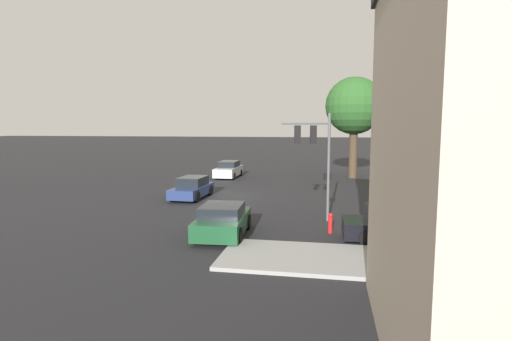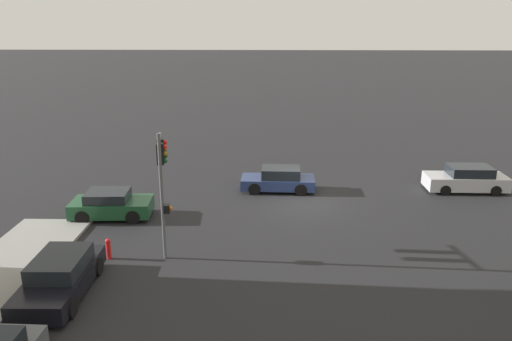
{
  "view_description": "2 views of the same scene",
  "coord_description": "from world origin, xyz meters",
  "px_view_note": "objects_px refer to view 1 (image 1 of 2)",
  "views": [
    {
      "loc": [
        26.31,
        6.97,
        4.79
      ],
      "look_at": [
        3.69,
        2.85,
        2.22
      ],
      "focal_mm": 28.0,
      "sensor_mm": 36.0,
      "label": 1
    },
    {
      "loc": [
        1.72,
        26.12,
        9.69
      ],
      "look_at": [
        2.41,
        1.99,
        2.42
      ],
      "focal_mm": 35.0,
      "sensor_mm": 36.0,
      "label": 2
    }
  ],
  "objects_px": {
    "parked_car_0": "(400,226)",
    "crossing_car_0": "(229,170)",
    "crossing_car_1": "(223,221)",
    "traffic_signal": "(314,147)",
    "crossing_car_2": "(192,188)",
    "street_tree": "(354,107)",
    "fire_hydrant": "(330,222)"
  },
  "relations": [
    {
      "from": "traffic_signal",
      "to": "crossing_car_1",
      "type": "relative_size",
      "value": 1.32
    },
    {
      "from": "parked_car_0",
      "to": "crossing_car_0",
      "type": "bearing_deg",
      "value": 121.04
    },
    {
      "from": "street_tree",
      "to": "fire_hydrant",
      "type": "bearing_deg",
      "value": -5.98
    },
    {
      "from": "street_tree",
      "to": "crossing_car_2",
      "type": "distance_m",
      "value": 17.88
    },
    {
      "from": "fire_hydrant",
      "to": "crossing_car_0",
      "type": "bearing_deg",
      "value": -153.05
    },
    {
      "from": "fire_hydrant",
      "to": "parked_car_0",
      "type": "bearing_deg",
      "value": 72.89
    },
    {
      "from": "crossing_car_1",
      "to": "traffic_signal",
      "type": "bearing_deg",
      "value": -49.77
    },
    {
      "from": "crossing_car_1",
      "to": "parked_car_0",
      "type": "distance_m",
      "value": 7.48
    },
    {
      "from": "crossing_car_0",
      "to": "parked_car_0",
      "type": "distance_m",
      "value": 22.82
    },
    {
      "from": "crossing_car_0",
      "to": "crossing_car_1",
      "type": "relative_size",
      "value": 1.13
    },
    {
      "from": "crossing_car_1",
      "to": "crossing_car_0",
      "type": "bearing_deg",
      "value": 10.19
    },
    {
      "from": "traffic_signal",
      "to": "fire_hydrant",
      "type": "height_order",
      "value": "traffic_signal"
    },
    {
      "from": "crossing_car_2",
      "to": "street_tree",
      "type": "bearing_deg",
      "value": 139.93
    },
    {
      "from": "traffic_signal",
      "to": "parked_car_0",
      "type": "bearing_deg",
      "value": -141.14
    },
    {
      "from": "traffic_signal",
      "to": "crossing_car_2",
      "type": "xyz_separation_m",
      "value": [
        -5.05,
        -8.2,
        -3.07
      ]
    },
    {
      "from": "crossing_car_1",
      "to": "street_tree",
      "type": "bearing_deg",
      "value": -20.82
    },
    {
      "from": "crossing_car_2",
      "to": "crossing_car_0",
      "type": "bearing_deg",
      "value": -177.18
    },
    {
      "from": "fire_hydrant",
      "to": "crossing_car_1",
      "type": "bearing_deg",
      "value": -74.2
    },
    {
      "from": "street_tree",
      "to": "parked_car_0",
      "type": "bearing_deg",
      "value": 2.05
    },
    {
      "from": "crossing_car_1",
      "to": "crossing_car_2",
      "type": "relative_size",
      "value": 0.95
    },
    {
      "from": "crossing_car_2",
      "to": "fire_hydrant",
      "type": "height_order",
      "value": "crossing_car_2"
    },
    {
      "from": "crossing_car_2",
      "to": "parked_car_0",
      "type": "distance_m",
      "value": 14.45
    },
    {
      "from": "street_tree",
      "to": "fire_hydrant",
      "type": "distance_m",
      "value": 21.0
    },
    {
      "from": "street_tree",
      "to": "fire_hydrant",
      "type": "height_order",
      "value": "street_tree"
    },
    {
      "from": "traffic_signal",
      "to": "crossing_car_0",
      "type": "height_order",
      "value": "traffic_signal"
    },
    {
      "from": "crossing_car_0",
      "to": "street_tree",
      "type": "bearing_deg",
      "value": 97.84
    },
    {
      "from": "parked_car_0",
      "to": "fire_hydrant",
      "type": "bearing_deg",
      "value": 161.61
    },
    {
      "from": "fire_hydrant",
      "to": "crossing_car_2",
      "type": "bearing_deg",
      "value": -128.9
    },
    {
      "from": "fire_hydrant",
      "to": "street_tree",
      "type": "bearing_deg",
      "value": 174.02
    },
    {
      "from": "fire_hydrant",
      "to": "traffic_signal",
      "type": "bearing_deg",
      "value": -159.18
    },
    {
      "from": "street_tree",
      "to": "parked_car_0",
      "type": "relative_size",
      "value": 1.93
    },
    {
      "from": "crossing_car_1",
      "to": "fire_hydrant",
      "type": "xyz_separation_m",
      "value": [
        -1.31,
        4.63,
        -0.19
      ]
    }
  ]
}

